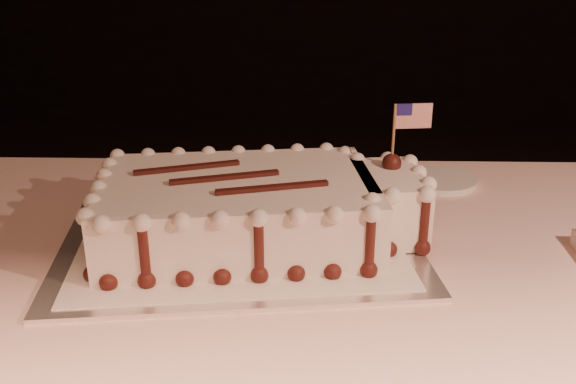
{
  "coord_description": "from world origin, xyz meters",
  "views": [
    {
      "loc": [
        -0.27,
        -0.37,
        1.23
      ],
      "look_at": [
        -0.29,
        0.58,
        0.84
      ],
      "focal_mm": 40.0,
      "sensor_mm": 36.0,
      "label": 1
    }
  ],
  "objects": [
    {
      "name": "cake_board",
      "position": [
        -0.37,
        0.58,
        0.75
      ],
      "size": [
        0.63,
        0.5,
        0.01
      ],
      "primitive_type": "cube",
      "rotation": [
        0.0,
        0.0,
        0.12
      ],
      "color": "white",
      "rests_on": "banquet_table"
    },
    {
      "name": "doily",
      "position": [
        -0.37,
        0.58,
        0.76
      ],
      "size": [
        0.56,
        0.45,
        0.0
      ],
      "primitive_type": "cube",
      "rotation": [
        0.0,
        0.0,
        0.12
      ],
      "color": "white",
      "rests_on": "cake_board"
    },
    {
      "name": "sheet_cake",
      "position": [
        -0.34,
        0.58,
        0.81
      ],
      "size": [
        0.56,
        0.36,
        0.22
      ],
      "color": "white",
      "rests_on": "doily"
    },
    {
      "name": "side_plate",
      "position": [
        0.01,
        0.87,
        0.76
      ],
      "size": [
        0.15,
        0.15,
        0.01
      ],
      "primitive_type": "cylinder",
      "color": "white",
      "rests_on": "banquet_table"
    }
  ]
}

